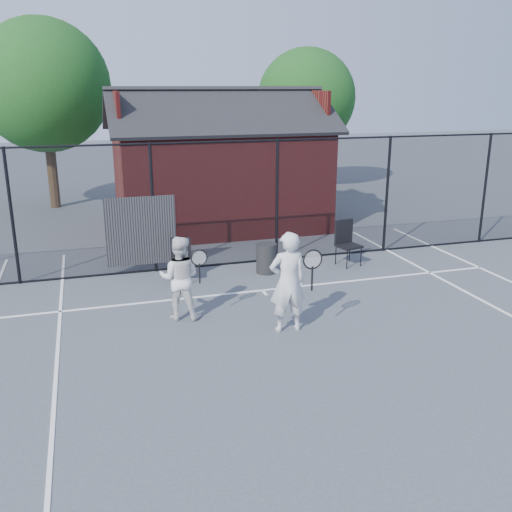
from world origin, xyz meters
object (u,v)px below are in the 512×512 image
object	(u,v)px
player_front	(288,282)
waste_bin	(266,258)
chair_right	(349,244)
clubhouse	(219,174)
player_back	(180,278)
chair_left	(181,261)

from	to	relation	value
player_front	waste_bin	world-z (taller)	player_front
chair_right	clubhouse	bearing A→B (deg)	99.01
player_front	waste_bin	xyz separation A→B (m)	(0.65, 3.23, -0.56)
player_front	clubhouse	bearing A→B (deg)	85.12
player_back	chair_left	distance (m)	2.12
player_back	clubhouse	bearing A→B (deg)	70.90
player_front	waste_bin	size ratio (longest dim) A/B	2.61
chair_left	player_front	bearing A→B (deg)	-54.54
player_back	chair_right	size ratio (longest dim) A/B	1.47
player_back	chair_left	size ratio (longest dim) A/B	1.68
chair_right	waste_bin	xyz separation A→B (m)	(-2.08, 0.04, -0.19)
chair_left	waste_bin	world-z (taller)	chair_left
player_front	chair_right	bearing A→B (deg)	49.45
player_front	chair_right	world-z (taller)	player_front
player_back	chair_right	xyz separation A→B (m)	(4.45, 2.07, -0.26)
clubhouse	player_back	distance (m)	7.42
chair_right	waste_bin	world-z (taller)	chair_right
clubhouse	waste_bin	size ratio (longest dim) A/B	9.34
player_back	chair_left	world-z (taller)	player_back
clubhouse	chair_right	distance (m)	5.41
clubhouse	chair_left	bearing A→B (deg)	-112.74
chair_left	chair_right	size ratio (longest dim) A/B	0.88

